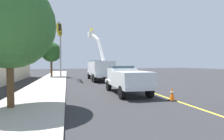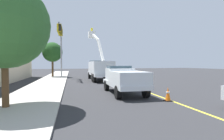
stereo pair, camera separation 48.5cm
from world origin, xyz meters
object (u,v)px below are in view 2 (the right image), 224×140
traffic_cone_mid_rear (107,75)px  passing_minivan (116,70)px  service_pickup_truck (124,79)px  traffic_cone_mid_front (124,80)px  traffic_cone_leading (168,94)px  traffic_signal_mast (61,39)px  utility_bucket_truck (100,68)px

traffic_cone_mid_rear → passing_minivan: bearing=-35.5°
service_pickup_truck → traffic_cone_mid_front: 6.99m
traffic_cone_leading → traffic_cone_mid_rear: traffic_cone_leading is taller
service_pickup_truck → traffic_cone_leading: size_ratio=6.78×
traffic_cone_mid_front → traffic_cone_mid_rear: (9.05, -0.46, 0.00)m
service_pickup_truck → traffic_signal_mast: (14.14, 4.26, 4.65)m
passing_minivan → traffic_cone_mid_front: 13.44m
service_pickup_truck → traffic_signal_mast: 15.48m
utility_bucket_truck → passing_minivan: bearing=-31.2°
traffic_cone_mid_front → traffic_cone_mid_rear: 9.06m
traffic_cone_mid_front → traffic_signal_mast: traffic_signal_mast is taller
utility_bucket_truck → traffic_signal_mast: (2.82, 5.00, 4.15)m
utility_bucket_truck → traffic_cone_leading: 14.57m
utility_bucket_truck → traffic_cone_mid_front: bearing=-160.6°
traffic_cone_leading → traffic_cone_mid_rear: (18.76, -1.29, -0.03)m
service_pickup_truck → traffic_cone_leading: (-3.19, -1.59, -0.70)m
traffic_cone_mid_front → utility_bucket_truck: bearing=19.4°
passing_minivan → traffic_cone_leading: 23.10m
service_pickup_truck → traffic_cone_mid_front: bearing=-20.4°
passing_minivan → traffic_cone_leading: passing_minivan is taller
traffic_cone_mid_front → traffic_signal_mast: 11.47m
traffic_cone_leading → traffic_cone_mid_front: bearing=-4.9°
passing_minivan → traffic_cone_mid_rear: size_ratio=6.23×
service_pickup_truck → utility_bucket_truck: bearing=-3.7°
traffic_cone_leading → traffic_signal_mast: (17.32, 5.85, 5.35)m
passing_minivan → traffic_cone_leading: (-22.72, 4.12, -0.56)m
traffic_cone_mid_rear → service_pickup_truck: bearing=169.5°
traffic_cone_leading → traffic_cone_mid_front: 9.74m
traffic_cone_leading → passing_minivan: bearing=-10.3°
passing_minivan → traffic_cone_mid_rear: passing_minivan is taller
passing_minivan → traffic_cone_mid_front: size_ratio=6.28×
utility_bucket_truck → traffic_cone_mid_front: 5.23m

